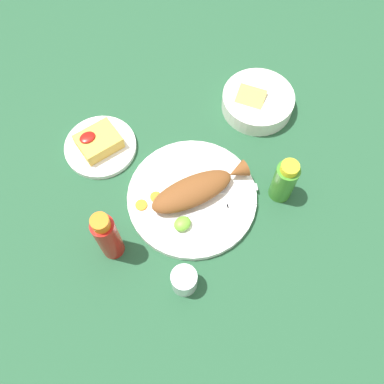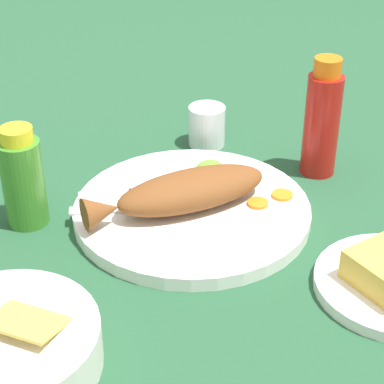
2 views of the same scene
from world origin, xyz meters
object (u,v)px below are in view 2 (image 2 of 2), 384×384
at_px(fried_fish, 183,192).
at_px(salt_cup, 207,128).
at_px(fork_far, 138,190).
at_px(hot_sauce_bottle_red, 321,120).
at_px(main_plate, 192,211).
at_px(fork_near, 132,208).
at_px(hot_sauce_bottle_green, 23,179).
at_px(guacamole_bowl, 5,345).

distance_m(fried_fish, salt_cup, 0.21).
height_order(fork_far, hot_sauce_bottle_red, hot_sauce_bottle_red).
bearing_deg(fried_fish, fork_far, 123.06).
bearing_deg(main_plate, fork_near, 154.03).
bearing_deg(fried_fish, salt_cup, 56.61).
distance_m(fried_fish, hot_sauce_bottle_red, 0.23).
height_order(fork_near, hot_sauce_bottle_green, hot_sauce_bottle_green).
bearing_deg(fork_far, hot_sauce_bottle_red, -172.25).
distance_m(fork_far, hot_sauce_bottle_green, 0.15).
xyz_separation_m(hot_sauce_bottle_red, salt_cup, (-0.09, 0.16, -0.05)).
bearing_deg(guacamole_bowl, fork_near, 34.65).
bearing_deg(hot_sauce_bottle_red, main_plate, -179.21).
bearing_deg(main_plate, hot_sauce_bottle_green, 149.26).
bearing_deg(main_plate, guacamole_bowl, -157.63).
xyz_separation_m(fork_far, guacamole_bowl, (-0.26, -0.19, 0.01)).
bearing_deg(fried_fish, guacamole_bowl, -147.36).
bearing_deg(fork_far, hot_sauce_bottle_green, 6.12).
height_order(fork_near, hot_sauce_bottle_red, hot_sauce_bottle_red).
height_order(fried_fish, hot_sauce_bottle_red, hot_sauce_bottle_red).
distance_m(main_plate, fork_near, 0.08).
relative_size(hot_sauce_bottle_green, salt_cup, 2.13).
xyz_separation_m(hot_sauce_bottle_red, guacamole_bowl, (-0.52, -0.13, -0.05)).
distance_m(salt_cup, guacamole_bowl, 0.51).
bearing_deg(salt_cup, fork_far, -152.47).
distance_m(fork_near, guacamole_bowl, 0.28).
xyz_separation_m(main_plate, fried_fish, (-0.01, 0.00, 0.03)).
height_order(fork_far, hot_sauce_bottle_green, hot_sauce_bottle_green).
relative_size(main_plate, hot_sauce_bottle_green, 2.30).
relative_size(fried_fish, fork_far, 1.41).
bearing_deg(guacamole_bowl, fried_fish, 23.52).
xyz_separation_m(main_plate, guacamole_bowl, (-0.30, -0.12, 0.02)).
relative_size(fried_fish, guacamole_bowl, 1.34).
relative_size(hot_sauce_bottle_green, guacamole_bowl, 0.72).
relative_size(fried_fish, hot_sauce_bottle_green, 1.87).
relative_size(fork_near, hot_sauce_bottle_green, 1.27).
distance_m(hot_sauce_bottle_red, hot_sauce_bottle_green, 0.41).
xyz_separation_m(hot_sauce_bottle_green, guacamole_bowl, (-0.11, -0.23, -0.04)).
bearing_deg(guacamole_bowl, hot_sauce_bottle_red, 13.67).
xyz_separation_m(fried_fish, hot_sauce_bottle_green, (-0.17, 0.11, 0.02)).
bearing_deg(salt_cup, hot_sauce_bottle_red, -61.27).
relative_size(hot_sauce_bottle_red, guacamole_bowl, 0.93).
xyz_separation_m(fork_near, hot_sauce_bottle_red, (0.29, -0.03, 0.06)).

